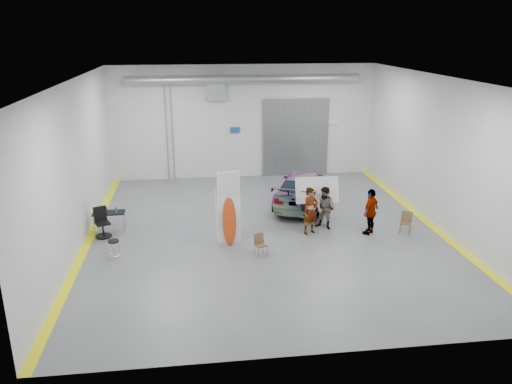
{
  "coord_description": "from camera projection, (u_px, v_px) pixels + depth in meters",
  "views": [
    {
      "loc": [
        -2.73,
        -18.25,
        7.7
      ],
      "look_at": [
        -0.32,
        0.56,
        1.5
      ],
      "focal_mm": 35.0,
      "sensor_mm": 36.0,
      "label": 1
    }
  ],
  "objects": [
    {
      "name": "person_b",
      "position": [
        326.0,
        208.0,
        19.98
      ],
      "size": [
        1.08,
        1.04,
        1.75
      ],
      "primitive_type": "imported",
      "rotation": [
        0.0,
        0.0,
        -0.65
      ],
      "color": "slate",
      "rests_on": "ground"
    },
    {
      "name": "surfboard_display",
      "position": [
        228.0,
        214.0,
        18.33
      ],
      "size": [
        0.86,
        0.28,
        3.04
      ],
      "rotation": [
        0.0,
        0.0,
        0.09
      ],
      "color": "white",
      "rests_on": "ground"
    },
    {
      "name": "folding_chair_far",
      "position": [
        405.0,
        227.0,
        19.67
      ],
      "size": [
        0.56,
        0.61,
        0.87
      ],
      "rotation": [
        0.0,
        0.0,
        -0.54
      ],
      "color": "brown",
      "rests_on": "ground"
    },
    {
      "name": "folding_chair_near",
      "position": [
        261.0,
        249.0,
        17.75
      ],
      "size": [
        0.47,
        0.5,
        0.8
      ],
      "rotation": [
        0.0,
        0.0,
        0.31
      ],
      "color": "brown",
      "rests_on": "ground"
    },
    {
      "name": "person_a",
      "position": [
        310.0,
        211.0,
        19.49
      ],
      "size": [
        0.82,
        0.72,
        1.89
      ],
      "primitive_type": "imported",
      "rotation": [
        0.0,
        0.0,
        0.48
      ],
      "color": "#8B624B",
      "rests_on": "ground"
    },
    {
      "name": "room_shell",
      "position": [
        264.0,
        121.0,
        20.79
      ],
      "size": [
        14.02,
        16.18,
        6.01
      ],
      "color": "silver",
      "rests_on": "ground"
    },
    {
      "name": "office_chair",
      "position": [
        103.0,
        224.0,
        19.33
      ],
      "size": [
        0.68,
        0.71,
        1.17
      ],
      "rotation": [
        0.0,
        0.0,
        0.42
      ],
      "color": "black",
      "rests_on": "ground"
    },
    {
      "name": "sedan_car",
      "position": [
        304.0,
        188.0,
        22.87
      ],
      "size": [
        4.04,
        5.71,
        1.53
      ],
      "primitive_type": "imported",
      "rotation": [
        0.0,
        0.0,
        2.74
      ],
      "color": "white",
      "rests_on": "ground"
    },
    {
      "name": "shop_stool",
      "position": [
        114.0,
        251.0,
        17.29
      ],
      "size": [
        0.4,
        0.4,
        0.78
      ],
      "rotation": [
        0.0,
        0.0,
        0.13
      ],
      "color": "black",
      "rests_on": "ground"
    },
    {
      "name": "person_c",
      "position": [
        371.0,
        212.0,
        19.45
      ],
      "size": [
        1.09,
        1.07,
        1.86
      ],
      "primitive_type": "imported",
      "rotation": [
        0.0,
        0.0,
        3.9
      ],
      "color": "brown",
      "rests_on": "ground"
    },
    {
      "name": "trunk_lid",
      "position": [
        317.0,
        187.0,
        20.37
      ],
      "size": [
        1.79,
        1.09,
        0.04
      ],
      "primitive_type": "cube",
      "color": "silver",
      "rests_on": "sedan_car"
    },
    {
      "name": "ground",
      "position": [
        266.0,
        232.0,
        19.93
      ],
      "size": [
        16.0,
        16.0,
        0.0
      ],
      "primitive_type": "plane",
      "color": "#5C5E63",
      "rests_on": "ground"
    },
    {
      "name": "work_table",
      "position": [
        107.0,
        212.0,
        19.77
      ],
      "size": [
        1.26,
        0.65,
        1.02
      ],
      "rotation": [
        0.0,
        0.0,
        0.02
      ],
      "color": "#919499",
      "rests_on": "ground"
    }
  ]
}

